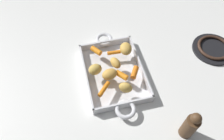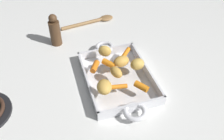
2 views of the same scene
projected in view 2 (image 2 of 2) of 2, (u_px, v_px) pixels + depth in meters
name	position (u px, v px, depth m)	size (l,w,h in m)	color
ground_plane	(118.00, 80.00, 0.89)	(2.32, 2.32, 0.00)	silver
roasting_dish	(118.00, 78.00, 0.88)	(0.41, 0.22, 0.04)	silver
baby_carrot_southeast	(119.00, 87.00, 0.80)	(0.01, 0.01, 0.05)	orange
baby_carrot_northeast	(109.00, 64.00, 0.88)	(0.02, 0.02, 0.05)	orange
baby_carrot_southwest	(125.00, 54.00, 0.93)	(0.02, 0.02, 0.06)	orange
baby_carrot_short	(95.00, 67.00, 0.87)	(0.02, 0.02, 0.05)	orange
baby_carrot_long	(141.00, 86.00, 0.80)	(0.02, 0.02, 0.05)	orange
potato_whole	(116.00, 72.00, 0.84)	(0.05, 0.03, 0.03)	gold
potato_halved	(104.00, 87.00, 0.78)	(0.06, 0.05, 0.04)	gold
potato_near_roast	(105.00, 51.00, 0.92)	(0.05, 0.03, 0.04)	gold
potato_corner	(121.00, 61.00, 0.88)	(0.06, 0.04, 0.04)	gold
potato_golden_small	(138.00, 65.00, 0.86)	(0.04, 0.05, 0.04)	gold
serving_spoon	(94.00, 21.00, 1.17)	(0.07, 0.26, 0.02)	olive
pepper_mill	(55.00, 31.00, 1.01)	(0.04, 0.04, 0.14)	#4C331E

